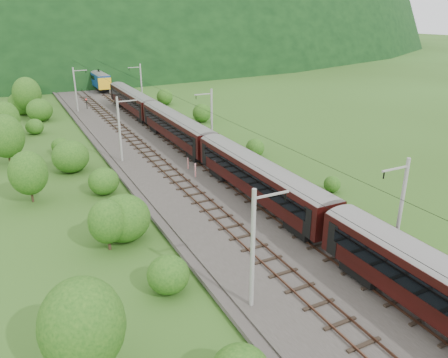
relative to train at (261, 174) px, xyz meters
name	(u,v)px	position (x,y,z in m)	size (l,w,h in m)	color
ground	(328,283)	(-2.40, -13.10, -3.42)	(600.00, 600.00, 0.00)	#2D4A17
railbed	(255,223)	(-2.40, -3.10, -3.27)	(14.00, 220.00, 0.30)	#38332D
track_left	(231,227)	(-4.80, -3.10, -3.05)	(2.40, 220.00, 0.27)	brown
track_right	(278,216)	(0.00, -3.10, -3.05)	(2.40, 220.00, 0.27)	brown
catenary_left	(120,128)	(-8.52, 18.90, 1.08)	(2.54, 192.28, 8.00)	gray
catenary_right	(211,118)	(3.72, 18.90, 1.08)	(2.54, 192.28, 8.00)	gray
overhead_wires	(257,148)	(-2.40, -3.10, 3.68)	(4.83, 198.00, 0.03)	black
mountain_main	(30,44)	(-2.40, 246.90, -3.42)	(504.00, 360.00, 244.00)	black
train	(261,174)	(0.00, 0.00, 0.00)	(2.87, 159.50, 4.99)	black
hazard_post_near	(195,170)	(-2.66, 9.61, -2.33)	(0.17, 0.17, 1.58)	red
hazard_post_far	(188,163)	(-2.37, 12.46, -2.44)	(0.14, 0.14, 1.36)	red
signal	(87,103)	(-6.66, 52.42, -1.99)	(0.21, 0.21, 1.93)	black
vegetation_left	(67,180)	(-16.41, 8.55, -0.69)	(13.19, 148.29, 7.01)	#194813
vegetation_right	(294,160)	(8.96, 7.13, -2.14)	(6.24, 107.10, 2.88)	#194813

